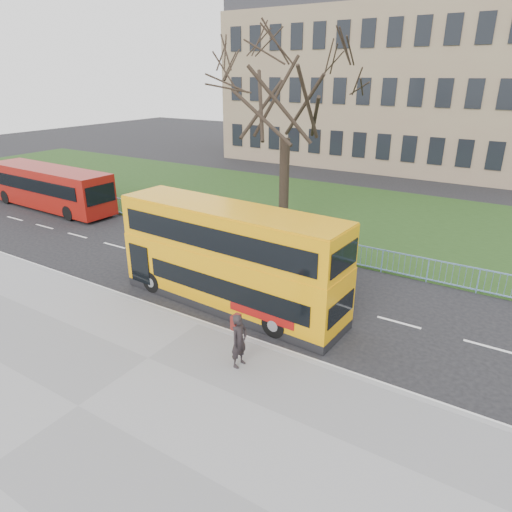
# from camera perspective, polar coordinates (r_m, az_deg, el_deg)

# --- Properties ---
(ground) EXTENTS (120.00, 120.00, 0.00)m
(ground) POSITION_cam_1_polar(r_m,az_deg,el_deg) (17.77, -3.89, -6.53)
(ground) COLOR black
(ground) RESTS_ON ground
(pavement) EXTENTS (80.00, 10.50, 0.12)m
(pavement) POSITION_cam_1_polar(r_m,az_deg,el_deg) (13.82, -21.32, -17.23)
(pavement) COLOR slate
(pavement) RESTS_ON ground
(kerb) EXTENTS (80.00, 0.20, 0.14)m
(kerb) POSITION_cam_1_polar(r_m,az_deg,el_deg) (16.68, -7.05, -8.43)
(kerb) COLOR gray
(kerb) RESTS_ON ground
(grass_verge) EXTENTS (80.00, 15.40, 0.08)m
(grass_verge) POSITION_cam_1_polar(r_m,az_deg,el_deg) (29.64, 12.58, 4.88)
(grass_verge) COLOR #1D3714
(grass_verge) RESTS_ON ground
(guard_railing) EXTENTS (40.00, 0.12, 1.10)m
(guard_railing) POSITION_cam_1_polar(r_m,az_deg,el_deg) (22.72, 5.87, 1.43)
(guard_railing) COLOR #79A3D7
(guard_railing) RESTS_ON ground
(bare_tree) EXTENTS (8.41, 8.41, 12.02)m
(bare_tree) POSITION_cam_1_polar(r_m,az_deg,el_deg) (25.81, 3.71, 16.61)
(bare_tree) COLOR black
(bare_tree) RESTS_ON grass_verge
(civic_building) EXTENTS (30.00, 15.00, 14.00)m
(civic_building) POSITION_cam_1_polar(r_m,az_deg,el_deg) (49.68, 16.42, 19.39)
(civic_building) COLOR #826852
(civic_building) RESTS_ON ground
(yellow_bus) EXTENTS (9.38, 2.70, 3.89)m
(yellow_bus) POSITION_cam_1_polar(r_m,az_deg,el_deg) (17.18, -3.35, 0.13)
(yellow_bus) COLOR orange
(yellow_bus) RESTS_ON ground
(red_bus) EXTENTS (10.41, 2.69, 2.73)m
(red_bus) POSITION_cam_1_polar(r_m,az_deg,el_deg) (33.36, -24.37, 7.85)
(red_bus) COLOR maroon
(red_bus) RESTS_ON ground
(pedestrian) EXTENTS (0.46, 0.66, 1.72)m
(pedestrian) POSITION_cam_1_polar(r_m,az_deg,el_deg) (13.92, -2.12, -10.54)
(pedestrian) COLOR black
(pedestrian) RESTS_ON pavement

